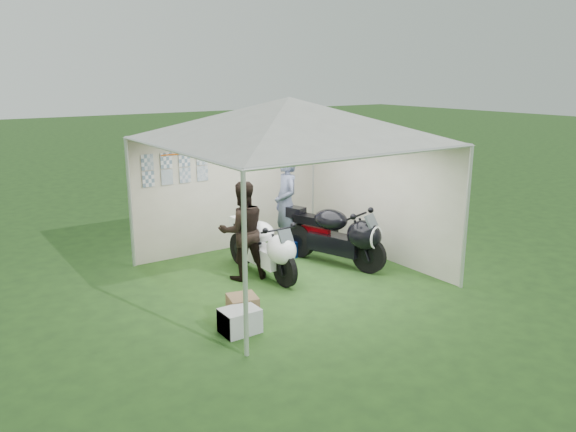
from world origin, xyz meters
name	(u,v)px	position (x,y,z in m)	size (l,w,h in m)	color
ground	(289,276)	(0.00, 0.00, 0.00)	(80.00, 80.00, 0.00)	#24431B
canopy_tent	(288,124)	(0.00, 0.03, 2.58)	(5.66, 5.66, 3.00)	silver
motorcycle_white	(265,246)	(-0.34, 0.22, 0.53)	(0.46, 1.95, 0.96)	black
motorcycle_black	(339,234)	(1.04, -0.05, 0.58)	(0.94, 2.05, 1.04)	black
paddock_stand	(295,248)	(0.74, 0.87, 0.15)	(0.41, 0.25, 0.31)	#0D32AA
person_dark_jacket	(242,231)	(-0.69, 0.36, 0.83)	(0.81, 0.63, 1.66)	black
person_blue_jacket	(286,204)	(0.71, 1.13, 0.95)	(0.69, 0.45, 1.90)	slate
equipment_box	(323,235)	(1.47, 0.97, 0.25)	(0.50, 0.40, 0.50)	black
crate_0	(240,321)	(-1.75, -1.39, 0.16)	(0.49, 0.38, 0.33)	#B0B4B8
crate_1	(243,308)	(-1.52, -1.06, 0.17)	(0.39, 0.39, 0.35)	brown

